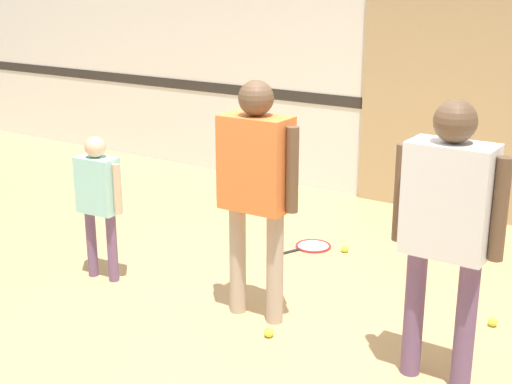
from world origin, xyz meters
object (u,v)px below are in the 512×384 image
(tennis_ball_near_instructor, at_px, (269,332))
(tennis_ball_by_spare_racket, at_px, (345,249))
(racket_spare_on_floor, at_px, (312,246))
(person_instructor, at_px, (256,176))
(person_student_left, at_px, (98,192))
(person_student_right, at_px, (448,215))
(tennis_ball_stray_left, at_px, (493,322))

(tennis_ball_near_instructor, distance_m, tennis_ball_by_spare_racket, 1.67)
(racket_spare_on_floor, relative_size, tennis_ball_near_instructor, 8.54)
(person_instructor, bearing_deg, person_student_left, -176.65)
(person_student_right, height_order, tennis_ball_stray_left, person_student_right)
(racket_spare_on_floor, height_order, tennis_ball_stray_left, tennis_ball_stray_left)
(person_instructor, height_order, person_student_right, person_student_right)
(person_student_right, distance_m, racket_spare_on_floor, 2.47)
(person_instructor, xyz_separation_m, tennis_ball_stray_left, (1.44, 0.78, -1.00))
(person_instructor, height_order, racket_spare_on_floor, person_instructor)
(person_student_right, bearing_deg, tennis_ball_by_spare_racket, -48.34)
(person_instructor, distance_m, person_student_left, 1.42)
(person_instructor, xyz_separation_m, person_student_left, (-1.38, -0.12, -0.32))
(person_instructor, bearing_deg, tennis_ball_stray_left, 26.61)
(person_instructor, xyz_separation_m, tennis_ball_by_spare_racket, (-0.03, 1.44, -1.00))
(person_student_left, height_order, tennis_ball_by_spare_racket, person_student_left)
(person_instructor, distance_m, person_student_right, 1.35)
(tennis_ball_by_spare_racket, distance_m, tennis_ball_stray_left, 1.62)
(person_student_left, xyz_separation_m, person_student_right, (2.73, 0.02, 0.33))
(person_student_right, bearing_deg, tennis_ball_near_instructor, 5.37)
(person_student_left, height_order, racket_spare_on_floor, person_student_left)
(tennis_ball_stray_left, bearing_deg, person_instructor, -151.66)
(person_student_left, distance_m, racket_spare_on_floor, 1.97)
(racket_spare_on_floor, bearing_deg, person_student_right, 71.99)
(tennis_ball_near_instructor, bearing_deg, tennis_ball_stray_left, 39.42)
(person_student_right, relative_size, racket_spare_on_floor, 2.99)
(person_student_right, xyz_separation_m, racket_spare_on_floor, (-1.68, 1.48, -1.03))
(tennis_ball_by_spare_racket, relative_size, tennis_ball_stray_left, 1.00)
(person_instructor, height_order, tennis_ball_by_spare_racket, person_instructor)
(person_student_left, relative_size, person_student_right, 0.68)
(racket_spare_on_floor, bearing_deg, tennis_ball_stray_left, 94.61)
(person_student_right, bearing_deg, racket_spare_on_floor, -41.63)
(person_instructor, distance_m, tennis_ball_stray_left, 1.92)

